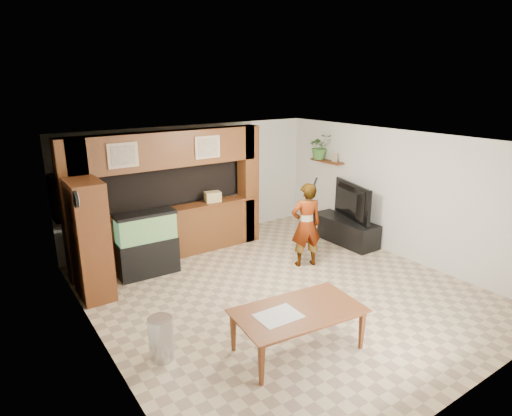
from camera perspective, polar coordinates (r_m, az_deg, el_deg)
floor at (r=7.62m, az=3.34°, el=-10.96°), size 6.50×6.50×0.00m
ceiling at (r=6.81m, az=3.71°, el=8.81°), size 6.50×6.50×0.00m
wall_back at (r=9.77m, az=-8.31°, el=3.31°), size 6.00×0.00×6.00m
wall_left at (r=5.87m, az=-20.43°, el=-6.76°), size 0.00×6.50×6.50m
wall_right at (r=9.20m, az=18.41°, el=1.78°), size 0.00×6.50×6.50m
partition at (r=8.85m, az=-12.03°, el=1.79°), size 4.20×0.99×2.60m
wall_clock at (r=6.62m, az=-22.89°, el=1.09°), size 0.05×0.25×0.25m
wall_shelf at (r=10.26m, az=9.44°, el=6.18°), size 0.25×0.90×0.04m
pantry_cabinet at (r=7.55m, az=-21.27°, el=-4.04°), size 0.50×0.82×2.01m
trash_can at (r=5.95m, az=-12.53°, el=-16.64°), size 0.32×0.32×0.59m
aquarium at (r=8.22m, az=-14.30°, el=-4.75°), size 1.11×0.41×1.23m
tv_stand at (r=9.89m, az=11.72°, el=-2.94°), size 0.59×1.61×0.54m
television at (r=9.69m, az=11.96°, el=0.84°), size 0.58×1.41×0.82m
photo_frame at (r=10.07m, az=10.43°, el=6.63°), size 0.03×0.15×0.20m
potted_plant at (r=10.35m, az=8.54°, el=8.11°), size 0.69×0.65×0.60m
person at (r=8.35m, az=6.70°, el=-2.26°), size 0.71×0.58×1.67m
microphone at (r=8.03m, az=7.93°, el=3.52°), size 0.04×0.11×0.17m
dining_table at (r=5.98m, az=5.76°, el=-16.03°), size 1.82×1.15×0.60m
newspaper_a at (r=5.70m, az=3.00°, el=-14.16°), size 0.58×0.43×0.01m
counter_box at (r=9.14m, az=-5.80°, el=1.49°), size 0.36×0.27×0.22m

